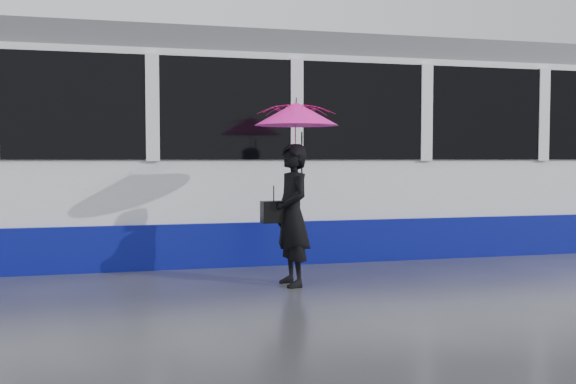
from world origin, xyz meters
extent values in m
plane|color=#2E2E33|center=(0.00, 0.00, 0.00)|extent=(90.00, 90.00, 0.00)
cube|color=#3F3D38|center=(0.00, 1.78, 0.01)|extent=(34.00, 0.07, 0.02)
cube|color=#3F3D38|center=(0.00, 3.22, 0.01)|extent=(34.00, 0.07, 0.02)
cube|color=white|center=(0.71, 2.50, 1.52)|extent=(24.00, 2.40, 2.95)
cube|color=navy|center=(0.71, 2.50, 0.31)|extent=(24.00, 2.56, 0.62)
cube|color=black|center=(0.71, 2.50, 2.20)|extent=(23.00, 2.48, 1.40)
cube|color=#515358|center=(0.71, 2.50, 3.17)|extent=(23.60, 2.20, 0.35)
imported|color=black|center=(-0.23, -0.20, 0.84)|extent=(0.49, 0.67, 1.69)
imported|color=#E81371|center=(-0.18, -0.20, 1.78)|extent=(1.05, 1.06, 0.84)
cone|color=#E81371|center=(-0.18, -0.20, 2.04)|extent=(1.13, 1.13, 0.27)
cylinder|color=black|center=(-0.18, -0.20, 2.20)|extent=(0.01, 0.01, 0.06)
cylinder|color=black|center=(-0.11, -0.17, 1.46)|extent=(0.02, 0.02, 0.74)
cube|color=black|center=(-0.45, -0.18, 0.88)|extent=(0.32, 0.17, 0.26)
cylinder|color=black|center=(-0.45, -0.18, 1.11)|extent=(0.01, 0.01, 0.18)
camera|label=1|loc=(-2.11, -7.54, 1.52)|focal=40.00mm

